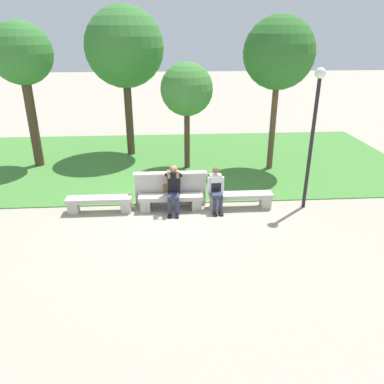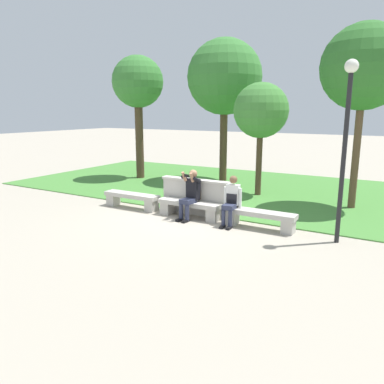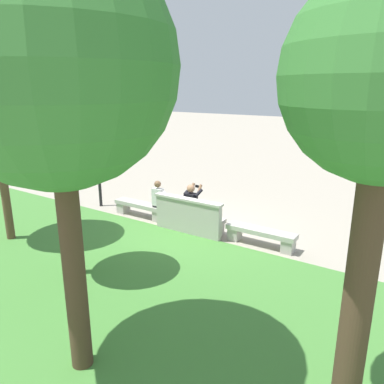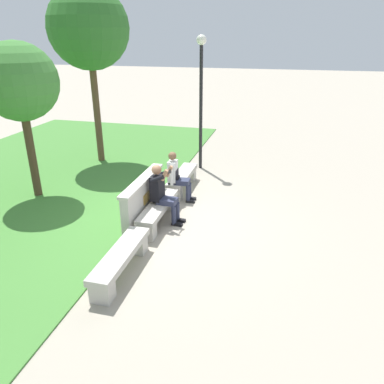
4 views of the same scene
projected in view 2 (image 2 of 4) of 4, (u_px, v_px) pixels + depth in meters
name	position (u px, v px, depth m)	size (l,w,h in m)	color
ground_plane	(189.00, 217.00, 10.25)	(80.00, 80.00, 0.00)	#A89E8C
grass_strip	(249.00, 189.00, 13.95)	(17.82, 8.00, 0.03)	#478438
bench_main	(132.00, 198.00, 11.16)	(1.82, 0.40, 0.45)	#B7B2A8
bench_near	(189.00, 207.00, 10.18)	(1.82, 0.40, 0.45)	#B7B2A8
bench_mid	(259.00, 217.00, 9.20)	(1.82, 0.40, 0.45)	#B7B2A8
backrest_wall_with_plaque	(195.00, 197.00, 10.42)	(2.09, 0.24, 1.01)	#B7B2A8
person_photographer	(191.00, 192.00, 9.98)	(0.50, 0.75, 1.32)	black
person_distant	(231.00, 199.00, 9.42)	(0.48, 0.68, 1.26)	black
backpack	(233.00, 200.00, 9.51)	(0.28, 0.24, 0.43)	black
tree_behind_wall	(225.00, 78.00, 14.67)	(2.94, 2.94, 5.63)	#4C3826
tree_left_background	(138.00, 84.00, 15.35)	(2.11, 2.11, 5.08)	#4C3826
tree_right_background	(364.00, 68.00, 10.33)	(2.38, 2.38, 5.23)	brown
tree_far_back	(261.00, 111.00, 12.30)	(1.82, 1.82, 3.78)	#4C3826
lamp_post	(346.00, 127.00, 7.77)	(0.28, 0.28, 3.87)	black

